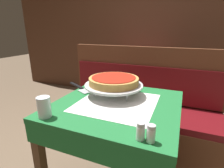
% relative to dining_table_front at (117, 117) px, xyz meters
% --- Properties ---
extents(dining_table_front, '(0.75, 0.75, 0.78)m').
position_rel_dining_table_front_xyz_m(dining_table_front, '(0.00, 0.00, 0.00)').
color(dining_table_front, '#1E6B33').
rests_on(dining_table_front, ground_plane).
extents(dining_table_rear, '(0.72, 0.72, 0.78)m').
position_rel_dining_table_front_xyz_m(dining_table_rear, '(-0.32, 1.57, -0.02)').
color(dining_table_rear, red).
rests_on(dining_table_rear, ground_plane).
extents(booth_bench, '(1.65, 0.52, 1.04)m').
position_rel_dining_table_front_xyz_m(booth_bench, '(-0.04, 0.73, -0.38)').
color(booth_bench, brown).
rests_on(booth_bench, ground_plane).
extents(back_wall_panel, '(6.00, 0.04, 2.40)m').
position_rel_dining_table_front_xyz_m(back_wall_panel, '(0.00, 2.11, 0.52)').
color(back_wall_panel, '#4C2D1E').
rests_on(back_wall_panel, ground_plane).
extents(pizza_pan_stand, '(0.39, 0.39, 0.08)m').
position_rel_dining_table_front_xyz_m(pizza_pan_stand, '(-0.07, 0.11, 0.17)').
color(pizza_pan_stand, '#ADADB2').
rests_on(pizza_pan_stand, dining_table_front).
extents(deep_dish_pizza, '(0.33, 0.33, 0.05)m').
position_rel_dining_table_front_xyz_m(deep_dish_pizza, '(-0.07, 0.11, 0.20)').
color(deep_dish_pizza, '#C68E47').
rests_on(deep_dish_pizza, pizza_pan_stand).
extents(pizza_server, '(0.28, 0.19, 0.01)m').
position_rel_dining_table_front_xyz_m(pizza_server, '(-0.36, 0.14, 0.11)').
color(pizza_server, '#BCBCC1').
rests_on(pizza_server, dining_table_front).
extents(water_glass_near, '(0.07, 0.07, 0.11)m').
position_rel_dining_table_front_xyz_m(water_glass_near, '(-0.28, -0.32, 0.16)').
color(water_glass_near, silver).
rests_on(water_glass_near, dining_table_front).
extents(salt_shaker, '(0.04, 0.04, 0.08)m').
position_rel_dining_table_front_xyz_m(salt_shaker, '(0.22, -0.32, 0.14)').
color(salt_shaker, silver).
rests_on(salt_shaker, dining_table_front).
extents(pepper_shaker, '(0.04, 0.04, 0.08)m').
position_rel_dining_table_front_xyz_m(pepper_shaker, '(0.27, -0.32, 0.14)').
color(pepper_shaker, silver).
rests_on(pepper_shaker, dining_table_front).
extents(napkin_holder, '(0.10, 0.05, 0.09)m').
position_rel_dining_table_front_xyz_m(napkin_holder, '(-0.13, 0.33, 0.15)').
color(napkin_holder, '#B2B2B7').
rests_on(napkin_holder, dining_table_front).
extents(condiment_caddy, '(0.12, 0.12, 0.15)m').
position_rel_dining_table_front_xyz_m(condiment_caddy, '(-0.37, 1.52, 0.13)').
color(condiment_caddy, black).
rests_on(condiment_caddy, dining_table_rear).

